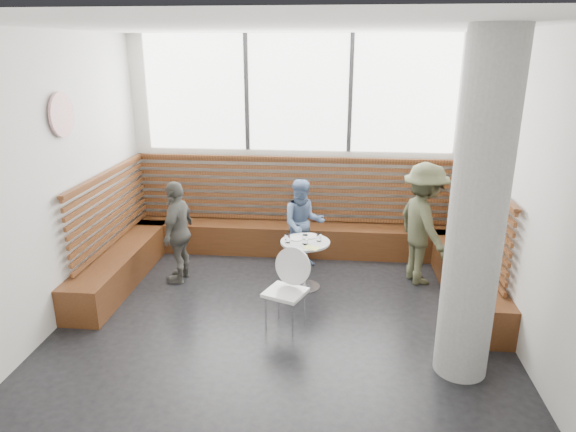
# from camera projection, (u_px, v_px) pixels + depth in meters

# --- Properties ---
(room) EXTENTS (5.00, 5.00, 3.20)m
(room) POSITION_uv_depth(u_px,v_px,m) (278.00, 191.00, 5.29)
(room) COLOR silver
(room) RESTS_ON ground
(booth) EXTENTS (5.00, 2.50, 1.44)m
(booth) POSITION_uv_depth(u_px,v_px,m) (293.00, 238.00, 7.34)
(booth) COLOR #4B2812
(booth) RESTS_ON ground
(concrete_column) EXTENTS (0.50, 0.50, 3.20)m
(concrete_column) POSITION_uv_depth(u_px,v_px,m) (478.00, 215.00, 4.55)
(concrete_column) COLOR gray
(concrete_column) RESTS_ON ground
(wall_art) EXTENTS (0.03, 0.50, 0.50)m
(wall_art) POSITION_uv_depth(u_px,v_px,m) (62.00, 115.00, 5.67)
(wall_art) COLOR white
(wall_art) RESTS_ON room
(cafe_table) EXTENTS (0.63, 0.63, 0.65)m
(cafe_table) POSITION_uv_depth(u_px,v_px,m) (305.00, 255.00, 6.61)
(cafe_table) COLOR silver
(cafe_table) RESTS_ON ground
(cafe_chair) EXTENTS (0.43, 0.42, 0.90)m
(cafe_chair) POSITION_uv_depth(u_px,v_px,m) (286.00, 283.00, 5.68)
(cafe_chair) COLOR white
(cafe_chair) RESTS_ON ground
(adult_man) EXTENTS (0.91, 1.19, 1.62)m
(adult_man) POSITION_uv_depth(u_px,v_px,m) (423.00, 224.00, 6.70)
(adult_man) COLOR #474B32
(adult_man) RESTS_ON ground
(child_back) EXTENTS (0.70, 0.59, 1.27)m
(child_back) POSITION_uv_depth(u_px,v_px,m) (303.00, 224.00, 7.25)
(child_back) COLOR #627DAA
(child_back) RESTS_ON ground
(child_left) EXTENTS (0.41, 0.83, 1.38)m
(child_left) POSITION_uv_depth(u_px,v_px,m) (178.00, 232.00, 6.78)
(child_left) COLOR #5B5A53
(child_left) RESTS_ON ground
(plate_near) EXTENTS (0.19, 0.19, 0.01)m
(plate_near) POSITION_uv_depth(u_px,v_px,m) (296.00, 239.00, 6.63)
(plate_near) COLOR white
(plate_near) RESTS_ON cafe_table
(plate_far) EXTENTS (0.22, 0.22, 0.02)m
(plate_far) POSITION_uv_depth(u_px,v_px,m) (310.00, 236.00, 6.71)
(plate_far) COLOR white
(plate_far) RESTS_ON cafe_table
(glass_left) EXTENTS (0.07, 0.07, 0.11)m
(glass_left) POSITION_uv_depth(u_px,v_px,m) (287.00, 238.00, 6.50)
(glass_left) COLOR white
(glass_left) RESTS_ON cafe_table
(glass_mid) EXTENTS (0.08, 0.08, 0.12)m
(glass_mid) POSITION_uv_depth(u_px,v_px,m) (305.00, 239.00, 6.45)
(glass_mid) COLOR white
(glass_mid) RESTS_ON cafe_table
(glass_right) EXTENTS (0.06, 0.06, 0.10)m
(glass_right) POSITION_uv_depth(u_px,v_px,m) (319.00, 237.00, 6.54)
(glass_right) COLOR white
(glass_right) RESTS_ON cafe_table
(menu_card) EXTENTS (0.23, 0.20, 0.00)m
(menu_card) POSITION_uv_depth(u_px,v_px,m) (312.00, 248.00, 6.33)
(menu_card) COLOR #A5C64C
(menu_card) RESTS_ON cafe_table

